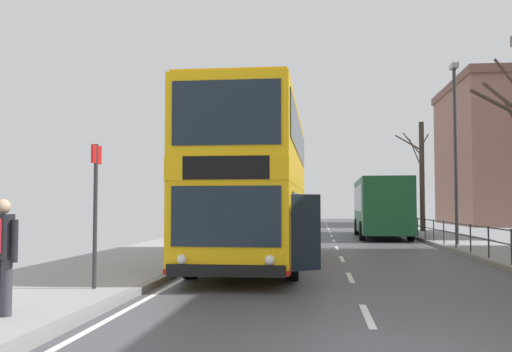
# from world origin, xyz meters

# --- Properties ---
(double_decker_bus_main) EXTENTS (3.23, 10.84, 4.55)m
(double_decker_bus_main) POSITION_xyz_m (-2.57, 9.90, 2.38)
(double_decker_bus_main) COLOR #F4B20F
(double_decker_bus_main) RESTS_ON ground
(background_bus_far_lane) EXTENTS (2.76, 9.36, 3.15)m
(background_bus_far_lane) POSITION_xyz_m (2.65, 25.08, 1.72)
(background_bus_far_lane) COLOR #19512D
(background_bus_far_lane) RESTS_ON ground
(pedestrian_railing_far_kerb) EXTENTS (0.05, 31.36, 0.97)m
(pedestrian_railing_far_kerb) POSITION_xyz_m (4.45, 14.74, 0.80)
(pedestrian_railing_far_kerb) COLOR #2D3338
(pedestrian_railing_far_kerb) RESTS_ON ground
(pedestrian_with_backpack) EXTENTS (0.55, 0.57, 1.69)m
(pedestrian_with_backpack) POSITION_xyz_m (-5.35, 1.22, 1.12)
(pedestrian_with_backpack) COLOR #383842
(pedestrian_with_backpack) RESTS_ON ground
(bus_stop_sign_near) EXTENTS (0.08, 0.44, 2.80)m
(bus_stop_sign_near) POSITION_xyz_m (-5.07, 4.04, 1.85)
(bus_stop_sign_near) COLOR #2D2D33
(bus_stop_sign_near) RESTS_ON ground
(street_lamp_far_side) EXTENTS (0.28, 0.60, 7.51)m
(street_lamp_far_side) POSITION_xyz_m (4.91, 17.56, 4.50)
(street_lamp_far_side) COLOR #38383D
(street_lamp_far_side) RESTS_ON ground
(bare_tree_far_00) EXTENTS (2.27, 1.71, 6.91)m
(bare_tree_far_00) POSITION_xyz_m (5.76, 30.20, 3.84)
(bare_tree_far_00) COLOR #423328
(bare_tree_far_00) RESTS_ON ground
(background_building_00) EXTENTS (8.40, 15.33, 13.05)m
(background_building_00) POSITION_xyz_m (15.48, 47.27, 6.55)
(background_building_00) COLOR #936656
(background_building_00) RESTS_ON ground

